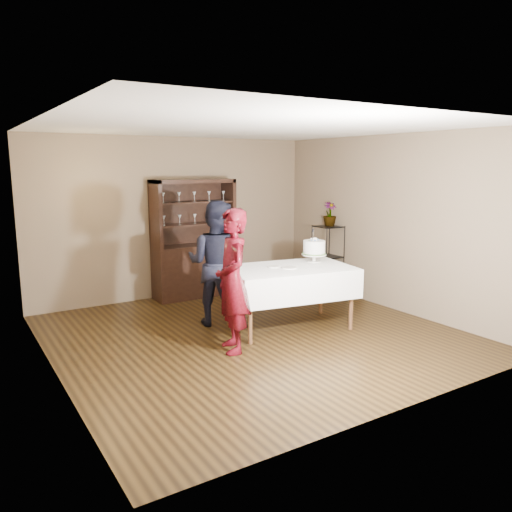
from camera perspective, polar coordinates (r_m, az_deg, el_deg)
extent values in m
plane|color=black|center=(6.76, -0.24, -8.92)|extent=(5.00, 5.00, 0.00)
plane|color=white|center=(6.40, -0.25, 14.55)|extent=(5.00, 5.00, 0.00)
cube|color=brown|center=(8.65, -9.09, 4.36)|extent=(5.00, 0.02, 2.70)
cube|color=brown|center=(5.55, -22.69, 0.42)|extent=(0.02, 5.00, 2.70)
cube|color=brown|center=(8.04, 15.07, 3.70)|extent=(0.02, 5.00, 2.70)
cube|color=black|center=(8.63, -7.02, -1.65)|extent=(1.40, 0.48, 0.90)
cube|color=black|center=(8.68, -7.79, 5.08)|extent=(1.40, 0.03, 1.10)
cube|color=black|center=(8.45, -7.25, 8.49)|extent=(1.40, 0.48, 0.06)
cube|color=black|center=(8.50, -7.14, 3.64)|extent=(1.28, 0.42, 0.02)
cube|color=black|center=(8.47, -7.19, 6.12)|extent=(1.28, 0.42, 0.02)
cylinder|color=black|center=(8.58, 8.02, -0.72)|extent=(0.02, 0.02, 1.20)
cylinder|color=black|center=(8.84, 10.01, -0.45)|extent=(0.02, 0.02, 1.20)
cylinder|color=black|center=(8.88, 6.36, -0.31)|extent=(0.02, 0.02, 1.20)
cylinder|color=black|center=(9.13, 8.32, -0.06)|extent=(0.02, 0.02, 1.20)
cube|color=black|center=(8.95, 8.10, -3.21)|extent=(0.40, 0.40, 0.02)
cube|color=black|center=(8.85, 8.19, -0.06)|extent=(0.40, 0.40, 0.01)
cube|color=black|center=(8.77, 8.27, 3.35)|extent=(0.40, 0.40, 0.02)
cube|color=white|center=(6.88, 3.81, -2.90)|extent=(1.86, 1.33, 0.39)
cylinder|color=#53341E|center=(6.29, -0.68, -6.53)|extent=(0.06, 0.06, 0.81)
cylinder|color=#53341E|center=(6.95, 10.83, -5.07)|extent=(0.06, 0.06, 0.81)
cylinder|color=#53341E|center=(7.03, -3.17, -4.71)|extent=(0.06, 0.06, 0.81)
cylinder|color=#53341E|center=(7.63, 7.44, -3.58)|extent=(0.06, 0.06, 0.81)
imported|color=#32040A|center=(5.96, -2.71, -2.87)|extent=(0.56, 0.72, 1.74)
imported|color=black|center=(7.00, -4.58, -0.84)|extent=(1.07, 1.08, 1.76)
cylinder|color=white|center=(7.25, 6.63, -0.61)|extent=(0.20, 0.20, 0.01)
cylinder|color=white|center=(7.25, 6.64, -0.27)|extent=(0.05, 0.05, 0.10)
cylinder|color=white|center=(7.24, 6.65, 0.16)|extent=(0.35, 0.35, 0.01)
cylinder|color=#486C33|center=(7.23, 6.65, 0.29)|extent=(0.34, 0.34, 0.02)
cylinder|color=white|center=(7.22, 6.66, 0.99)|extent=(0.37, 0.37, 0.20)
sphere|color=#5B7FC3|center=(7.22, 6.86, 1.86)|extent=(0.02, 0.02, 0.02)
cube|color=silver|center=(7.15, 6.55, 2.25)|extent=(0.02, 0.02, 0.14)
cube|color=black|center=(7.14, 6.56, 2.91)|extent=(0.03, 0.02, 0.05)
cylinder|color=white|center=(6.77, 3.78, -1.34)|extent=(0.25, 0.25, 0.01)
cylinder|color=white|center=(6.82, 1.97, -1.22)|extent=(0.21, 0.21, 0.01)
imported|color=#486C33|center=(8.79, 8.43, 4.77)|extent=(0.25, 0.25, 0.42)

